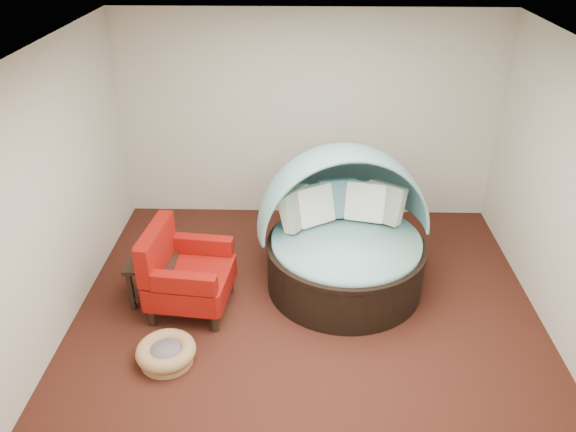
{
  "coord_description": "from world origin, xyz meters",
  "views": [
    {
      "loc": [
        -0.07,
        -4.59,
        3.91
      ],
      "look_at": [
        -0.22,
        0.6,
        0.98
      ],
      "focal_mm": 35.0,
      "sensor_mm": 36.0,
      "label": 1
    }
  ],
  "objects_px": {
    "canopy_daybed": "(345,225)",
    "red_armchair": "(184,273)",
    "pet_basket": "(166,353)",
    "side_table": "(154,273)"
  },
  "relations": [
    {
      "from": "red_armchair",
      "to": "pet_basket",
      "type": "bearing_deg",
      "value": -86.84
    },
    {
      "from": "pet_basket",
      "to": "red_armchair",
      "type": "xyz_separation_m",
      "value": [
        0.05,
        0.83,
        0.35
      ]
    },
    {
      "from": "pet_basket",
      "to": "side_table",
      "type": "bearing_deg",
      "value": 108.2
    },
    {
      "from": "red_armchair",
      "to": "side_table",
      "type": "bearing_deg",
      "value": 161.52
    },
    {
      "from": "canopy_daybed",
      "to": "pet_basket",
      "type": "relative_size",
      "value": 3.37
    },
    {
      "from": "canopy_daybed",
      "to": "red_armchair",
      "type": "relative_size",
      "value": 2.13
    },
    {
      "from": "side_table",
      "to": "canopy_daybed",
      "type": "bearing_deg",
      "value": 10.13
    },
    {
      "from": "canopy_daybed",
      "to": "pet_basket",
      "type": "bearing_deg",
      "value": -151.63
    },
    {
      "from": "side_table",
      "to": "pet_basket",
      "type": "bearing_deg",
      "value": -71.8
    },
    {
      "from": "canopy_daybed",
      "to": "pet_basket",
      "type": "xyz_separation_m",
      "value": [
        -1.77,
        -1.38,
        -0.65
      ]
    }
  ]
}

